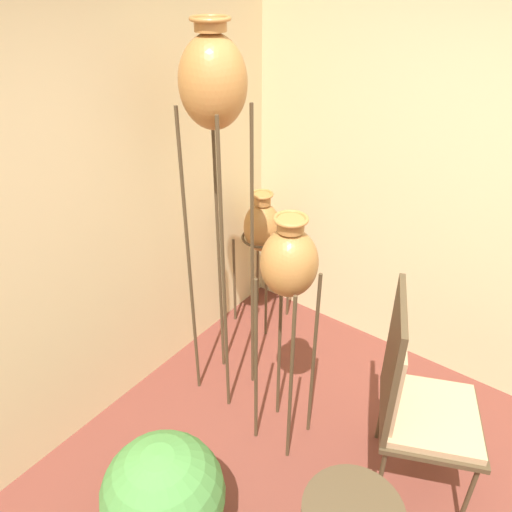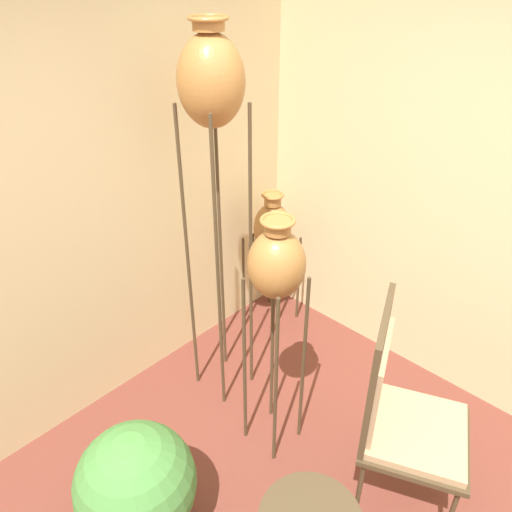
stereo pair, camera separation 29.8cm
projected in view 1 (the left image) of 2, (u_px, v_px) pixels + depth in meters
The scene contains 6 objects.
wall_back at pixel (30, 235), 2.40m from camera, with size 7.70×0.06×2.70m.
vase_stand_tall at pixel (213, 94), 2.38m from camera, with size 0.33×0.33×2.27m.
vase_stand_medium at pixel (289, 268), 2.42m from camera, with size 0.28×0.28×1.48m.
vase_stand_short at pixel (262, 229), 3.59m from camera, with size 0.32×0.32×1.09m.
chair at pixel (414, 394), 2.49m from camera, with size 0.68×0.67×1.17m.
potted_plant at pixel (164, 499), 2.27m from camera, with size 0.57×0.57×0.70m.
Camera 1 is at (-1.02, -0.25, 2.53)m, focal length 35.00 mm.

